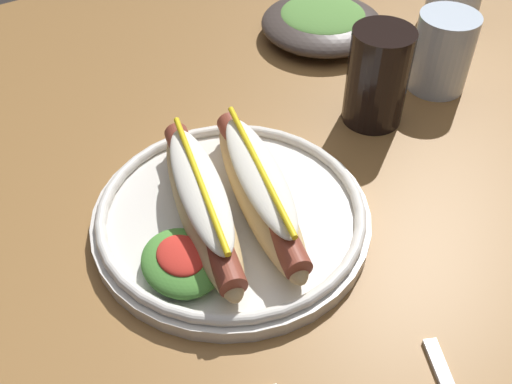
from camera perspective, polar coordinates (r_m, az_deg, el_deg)
The scene contains 5 objects.
dining_table at distance 0.80m, azimuth 8.85°, elevation -0.19°, with size 1.14×0.96×0.74m.
hot_dog_plate at distance 0.60m, azimuth -2.61°, elevation -1.60°, with size 0.29×0.29×0.08m.
soda_cup at distance 0.73m, azimuth 11.58°, elevation 10.76°, with size 0.07×0.07×0.12m, color black.
extra_cup at distance 0.82m, azimuth 17.44°, elevation 12.69°, with size 0.08×0.08×0.10m, color silver.
side_bowl at distance 0.91m, azimuth 6.37°, elevation 15.91°, with size 0.18×0.18×0.05m.
Camera 1 is at (0.41, -0.41, 1.20)m, focal length 41.68 mm.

